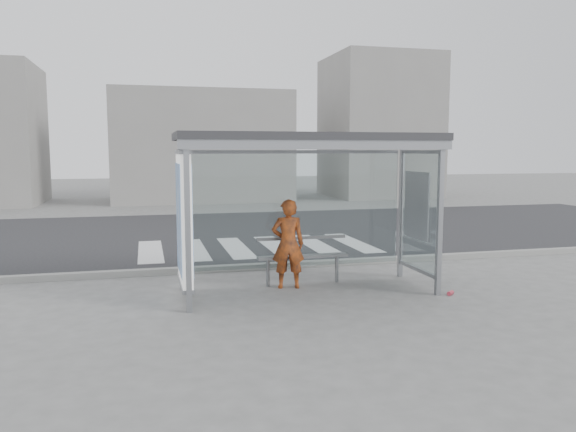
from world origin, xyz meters
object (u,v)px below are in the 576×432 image
at_px(bus_shelter, 285,173).
at_px(person, 288,244).
at_px(bench, 303,256).
at_px(soda_can, 450,293).

relative_size(bus_shelter, person, 2.78).
distance_m(bus_shelter, bench, 1.63).
height_order(bus_shelter, bench, bus_shelter).
relative_size(bus_shelter, soda_can, 32.23).
distance_m(person, soda_can, 2.79).
relative_size(person, bench, 0.94).
bearing_deg(person, bus_shelter, 76.87).
bearing_deg(soda_can, bus_shelter, 162.18).
height_order(person, bench, person).
xyz_separation_m(bus_shelter, bench, (0.45, 0.52, -1.48)).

